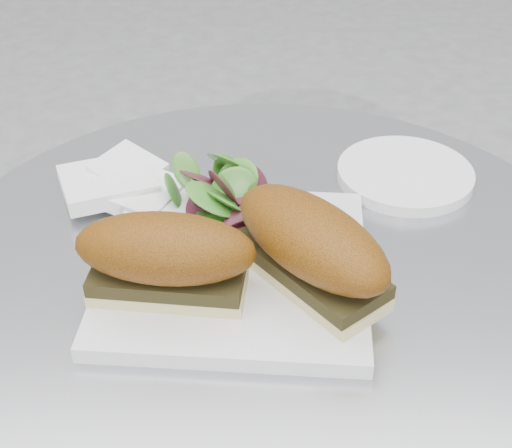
{
  "coord_description": "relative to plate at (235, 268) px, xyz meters",
  "views": [
    {
      "loc": [
        -0.01,
        -0.54,
        1.18
      ],
      "look_at": [
        -0.01,
        0.02,
        0.77
      ],
      "focal_mm": 50.0,
      "sensor_mm": 36.0,
      "label": 1
    }
  ],
  "objects": [
    {
      "name": "table",
      "position": [
        0.03,
        0.01,
        -0.25
      ],
      "size": [
        0.7,
        0.7,
        0.73
      ],
      "color": "#A6A8AD",
      "rests_on": "ground"
    },
    {
      "name": "salad",
      "position": [
        -0.02,
        0.07,
        0.03
      ],
      "size": [
        0.12,
        0.12,
        0.05
      ],
      "primitive_type": null,
      "color": "#4D8D2E",
      "rests_on": "plate"
    },
    {
      "name": "sandwich_left",
      "position": [
        -0.06,
        -0.04,
        0.05
      ],
      "size": [
        0.17,
        0.09,
        0.08
      ],
      "rotation": [
        0.0,
        0.0,
        -0.11
      ],
      "color": "beige",
      "rests_on": "plate"
    },
    {
      "name": "saucer",
      "position": [
        0.19,
        0.17,
        -0.0
      ],
      "size": [
        0.16,
        0.16,
        0.01
      ],
      "primitive_type": "cylinder",
      "color": "white",
      "rests_on": "table"
    },
    {
      "name": "napkin",
      "position": [
        -0.13,
        0.13,
        0.0
      ],
      "size": [
        0.14,
        0.14,
        0.02
      ],
      "primitive_type": null,
      "rotation": [
        0.0,
        0.0,
        0.07
      ],
      "color": "white",
      "rests_on": "table"
    },
    {
      "name": "sandwich_right",
      "position": [
        0.07,
        -0.03,
        0.05
      ],
      "size": [
        0.17,
        0.19,
        0.08
      ],
      "rotation": [
        0.0,
        0.0,
        -0.89
      ],
      "color": "beige",
      "rests_on": "plate"
    },
    {
      "name": "plate",
      "position": [
        0.0,
        0.0,
        0.0
      ],
      "size": [
        0.27,
        0.27,
        0.02
      ],
      "primitive_type": "cube",
      "rotation": [
        0.0,
        0.0,
        -0.07
      ],
      "color": "white",
      "rests_on": "table"
    }
  ]
}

